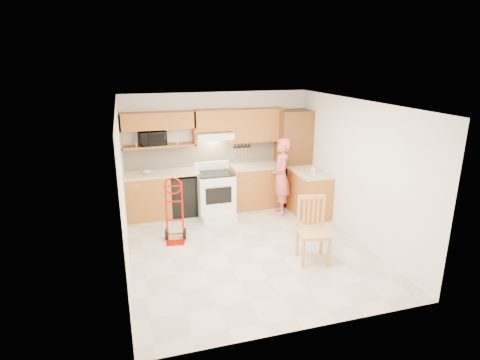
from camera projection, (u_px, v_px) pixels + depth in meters
name	position (u px, v px, depth m)	size (l,w,h in m)	color
floor	(248.00, 249.00, 6.90)	(4.00, 4.50, 0.02)	beige
ceiling	(249.00, 103.00, 6.15)	(4.00, 4.50, 0.02)	white
wall_back	(217.00, 151.00, 8.60)	(4.00, 0.02, 2.50)	white
wall_front	(309.00, 237.00, 4.45)	(4.00, 0.02, 2.50)	white
wall_left	(122.00, 191.00, 5.98)	(0.02, 4.50, 2.50)	white
wall_right	(356.00, 171.00, 7.07)	(0.02, 4.50, 2.50)	white
backsplash	(217.00, 153.00, 8.59)	(3.92, 0.03, 0.55)	beige
lower_cab_left	(148.00, 196.00, 8.13)	(0.90, 0.60, 0.90)	#9E6121
dishwasher	(184.00, 194.00, 8.34)	(0.60, 0.60, 0.85)	black
lower_cab_right	(257.00, 186.00, 8.77)	(1.14, 0.60, 0.90)	#9E6121
countertop_left	(161.00, 173.00, 8.07)	(1.50, 0.63, 0.04)	beige
countertop_right	(258.00, 166.00, 8.63)	(1.14, 0.63, 0.04)	beige
cab_return_right	(309.00, 194.00, 8.27)	(0.60, 1.00, 0.90)	#9E6121
countertop_return	(310.00, 173.00, 8.14)	(0.63, 1.00, 0.04)	beige
pantry_tall	(293.00, 158.00, 8.82)	(0.70, 0.60, 2.10)	brown
upper_cab_left	(157.00, 121.00, 7.88)	(1.50, 0.33, 0.34)	#9E6121
upper_shelf_mw	(159.00, 146.00, 8.03)	(1.50, 0.33, 0.04)	#9E6121
upper_cab_center	(213.00, 120.00, 8.20)	(0.76, 0.33, 0.44)	#9E6121
upper_cab_right	(256.00, 125.00, 8.50)	(1.14, 0.33, 0.70)	#9E6121
range_hood	(214.00, 136.00, 8.23)	(0.76, 0.46, 0.14)	white
knife_strip	(242.00, 150.00, 8.70)	(0.40, 0.05, 0.29)	black
microwave	(152.00, 138.00, 7.95)	(0.53, 0.36, 0.29)	black
range	(216.00, 191.00, 8.15)	(0.74, 0.98, 1.09)	white
person	(281.00, 177.00, 8.20)	(0.59, 0.39, 1.63)	#D65857
hand_truck	(174.00, 213.00, 7.00)	(0.43, 0.39, 1.09)	#AC0E00
dining_chair	(314.00, 231.00, 6.32)	(0.48, 0.52, 1.06)	tan
soap_bottle	(313.00, 169.00, 8.01)	(0.08, 0.08, 0.17)	white
bowl	(148.00, 172.00, 7.99)	(0.20, 0.20, 0.05)	white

